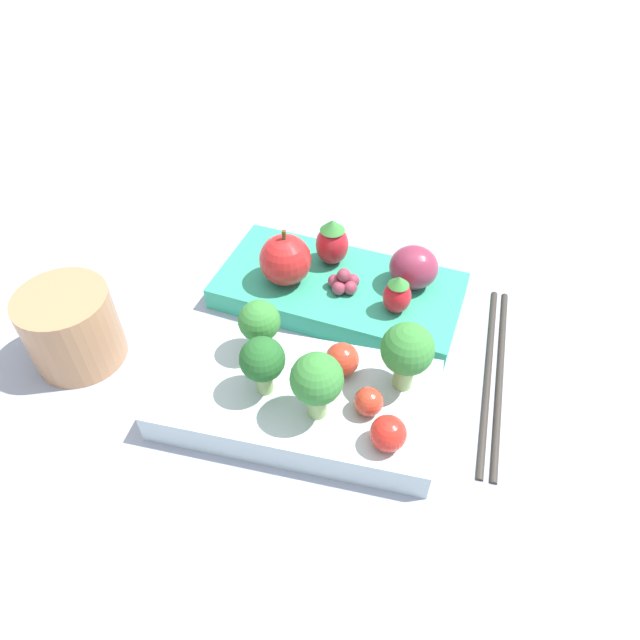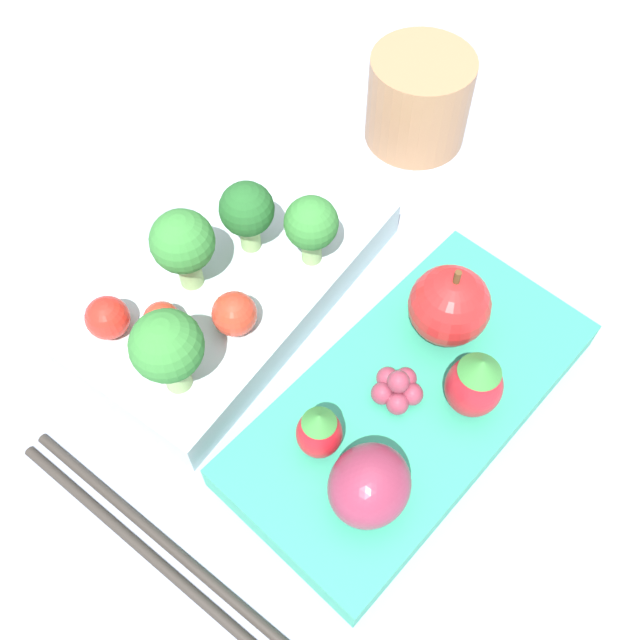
{
  "view_description": "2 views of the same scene",
  "coord_description": "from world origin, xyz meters",
  "px_view_note": "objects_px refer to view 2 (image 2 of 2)",
  "views": [
    {
      "loc": [
        -0.1,
        0.33,
        0.38
      ],
      "look_at": [
        -0.01,
        -0.0,
        0.04
      ],
      "focal_mm": 32.0,
      "sensor_mm": 36.0,
      "label": 1
    },
    {
      "loc": [
        -0.19,
        -0.14,
        0.39
      ],
      "look_at": [
        -0.01,
        -0.0,
        0.04
      ],
      "focal_mm": 40.0,
      "sensor_mm": 36.0,
      "label": 2
    }
  ],
  "objects_px": {
    "bento_box_fruit": "(411,403)",
    "cherry_tomato_2": "(234,314)",
    "strawberry_0": "(319,432)",
    "chopsticks_pair": "(164,554)",
    "apple": "(449,306)",
    "drinking_cup": "(419,100)",
    "plum": "(369,485)",
    "broccoli_floret_0": "(311,225)",
    "broccoli_floret_2": "(183,244)",
    "grape_cluster": "(397,388)",
    "broccoli_floret_1": "(167,348)",
    "cherry_tomato_0": "(162,320)",
    "bento_box_savoury": "(237,286)",
    "strawberry_1": "(475,384)",
    "cherry_tomato_1": "(108,318)",
    "broccoli_floret_3": "(247,211)"
  },
  "relations": [
    {
      "from": "bento_box_fruit",
      "to": "cherry_tomato_2",
      "type": "bearing_deg",
      "value": 104.92
    },
    {
      "from": "strawberry_0",
      "to": "chopsticks_pair",
      "type": "distance_m",
      "value": 0.11
    },
    {
      "from": "apple",
      "to": "drinking_cup",
      "type": "relative_size",
      "value": 0.74
    },
    {
      "from": "strawberry_0",
      "to": "drinking_cup",
      "type": "height_order",
      "value": "drinking_cup"
    },
    {
      "from": "apple",
      "to": "plum",
      "type": "distance_m",
      "value": 0.12
    },
    {
      "from": "broccoli_floret_0",
      "to": "plum",
      "type": "bearing_deg",
      "value": -131.47
    },
    {
      "from": "broccoli_floret_2",
      "to": "grape_cluster",
      "type": "bearing_deg",
      "value": -84.33
    },
    {
      "from": "broccoli_floret_1",
      "to": "apple",
      "type": "xyz_separation_m",
      "value": [
        0.13,
        -0.1,
        -0.02
      ]
    },
    {
      "from": "cherry_tomato_0",
      "to": "drinking_cup",
      "type": "distance_m",
      "value": 0.26
    },
    {
      "from": "broccoli_floret_2",
      "to": "bento_box_fruit",
      "type": "bearing_deg",
      "value": -82.26
    },
    {
      "from": "bento_box_savoury",
      "to": "grape_cluster",
      "type": "xyz_separation_m",
      "value": [
        -0.01,
        -0.13,
        0.02
      ]
    },
    {
      "from": "cherry_tomato_2",
      "to": "strawberry_0",
      "type": "bearing_deg",
      "value": -108.76
    },
    {
      "from": "broccoli_floret_1",
      "to": "strawberry_1",
      "type": "relative_size",
      "value": 1.26
    },
    {
      "from": "broccoli_floret_1",
      "to": "strawberry_0",
      "type": "distance_m",
      "value": 0.09
    },
    {
      "from": "bento_box_fruit",
      "to": "broccoli_floret_2",
      "type": "xyz_separation_m",
      "value": [
        -0.02,
        0.15,
        0.05
      ]
    },
    {
      "from": "cherry_tomato_2",
      "to": "grape_cluster",
      "type": "distance_m",
      "value": 0.1
    },
    {
      "from": "broccoli_floret_0",
      "to": "cherry_tomato_1",
      "type": "distance_m",
      "value": 0.13
    },
    {
      "from": "bento_box_fruit",
      "to": "drinking_cup",
      "type": "xyz_separation_m",
      "value": [
        0.2,
        0.13,
        0.02
      ]
    },
    {
      "from": "drinking_cup",
      "to": "broccoli_floret_1",
      "type": "bearing_deg",
      "value": -175.99
    },
    {
      "from": "broccoli_floret_1",
      "to": "drinking_cup",
      "type": "xyz_separation_m",
      "value": [
        0.28,
        0.02,
        -0.03
      ]
    },
    {
      "from": "broccoli_floret_3",
      "to": "apple",
      "type": "bearing_deg",
      "value": -79.23
    },
    {
      "from": "strawberry_0",
      "to": "grape_cluster",
      "type": "distance_m",
      "value": 0.06
    },
    {
      "from": "cherry_tomato_1",
      "to": "bento_box_savoury",
      "type": "bearing_deg",
      "value": -21.87
    },
    {
      "from": "bento_box_fruit",
      "to": "broccoli_floret_3",
      "type": "xyz_separation_m",
      "value": [
        0.02,
        0.14,
        0.05
      ]
    },
    {
      "from": "strawberry_1",
      "to": "drinking_cup",
      "type": "bearing_deg",
      "value": 40.16
    },
    {
      "from": "grape_cluster",
      "to": "bento_box_fruit",
      "type": "bearing_deg",
      "value": -50.26
    },
    {
      "from": "bento_box_savoury",
      "to": "bento_box_fruit",
      "type": "distance_m",
      "value": 0.14
    },
    {
      "from": "cherry_tomato_2",
      "to": "broccoli_floret_2",
      "type": "bearing_deg",
      "value": 79.45
    },
    {
      "from": "plum",
      "to": "cherry_tomato_0",
      "type": "bearing_deg",
      "value": 86.63
    },
    {
      "from": "strawberry_0",
      "to": "chopsticks_pair",
      "type": "relative_size",
      "value": 0.18
    },
    {
      "from": "bento_box_fruit",
      "to": "broccoli_floret_3",
      "type": "distance_m",
      "value": 0.15
    },
    {
      "from": "broccoli_floret_1",
      "to": "apple",
      "type": "height_order",
      "value": "broccoli_floret_1"
    },
    {
      "from": "broccoli_floret_3",
      "to": "apple",
      "type": "height_order",
      "value": "same"
    },
    {
      "from": "bento_box_savoury",
      "to": "cherry_tomato_2",
      "type": "relative_size",
      "value": 8.21
    },
    {
      "from": "broccoli_floret_0",
      "to": "strawberry_1",
      "type": "height_order",
      "value": "broccoli_floret_0"
    },
    {
      "from": "apple",
      "to": "broccoli_floret_0",
      "type": "bearing_deg",
      "value": 95.7
    },
    {
      "from": "strawberry_0",
      "to": "bento_box_savoury",
      "type": "bearing_deg",
      "value": 62.56
    },
    {
      "from": "broccoli_floret_3",
      "to": "strawberry_1",
      "type": "relative_size",
      "value": 1.08
    },
    {
      "from": "broccoli_floret_3",
      "to": "chopsticks_pair",
      "type": "height_order",
      "value": "broccoli_floret_3"
    },
    {
      "from": "bento_box_savoury",
      "to": "broccoli_floret_3",
      "type": "distance_m",
      "value": 0.05
    },
    {
      "from": "broccoli_floret_2",
      "to": "strawberry_1",
      "type": "bearing_deg",
      "value": -79.09
    },
    {
      "from": "strawberry_1",
      "to": "plum",
      "type": "bearing_deg",
      "value": 170.95
    },
    {
      "from": "cherry_tomato_0",
      "to": "grape_cluster",
      "type": "xyz_separation_m",
      "value": [
        0.05,
        -0.13,
        -0.01
      ]
    },
    {
      "from": "broccoli_floret_0",
      "to": "bento_box_savoury",
      "type": "bearing_deg",
      "value": 141.84
    },
    {
      "from": "broccoli_floret_1",
      "to": "cherry_tomato_2",
      "type": "bearing_deg",
      "value": -1.04
    },
    {
      "from": "broccoli_floret_2",
      "to": "strawberry_0",
      "type": "bearing_deg",
      "value": -106.04
    },
    {
      "from": "drinking_cup",
      "to": "chopsticks_pair",
      "type": "relative_size",
      "value": 0.36
    },
    {
      "from": "cherry_tomato_1",
      "to": "broccoli_floret_3",
      "type": "bearing_deg",
      "value": -13.44
    },
    {
      "from": "cherry_tomato_2",
      "to": "drinking_cup",
      "type": "distance_m",
      "value": 0.23
    },
    {
      "from": "broccoli_floret_3",
      "to": "apple",
      "type": "xyz_separation_m",
      "value": [
        0.03,
        -0.13,
        -0.01
      ]
    }
  ]
}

